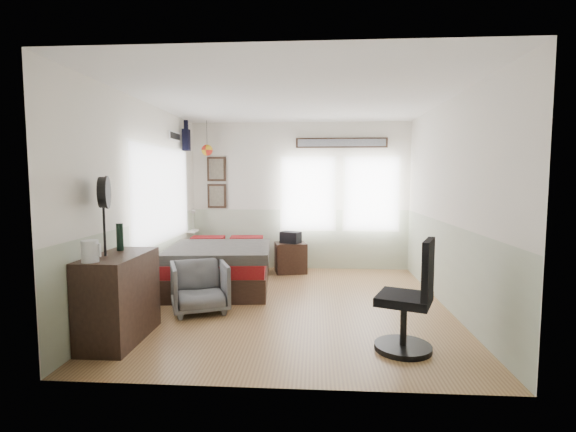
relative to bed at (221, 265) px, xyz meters
name	(u,v)px	position (x,y,z in m)	size (l,w,h in m)	color
ground_plane	(293,304)	(1.18, -0.89, -0.33)	(4.00, 4.50, 0.01)	#94653F
room_shell	(289,183)	(1.10, -0.70, 1.29)	(4.02, 4.52, 2.71)	silver
wall_decor	(238,155)	(0.08, 1.07, 1.78)	(3.55, 1.32, 1.44)	#372215
bed	(221,265)	(0.00, 0.00, 0.00)	(1.64, 2.19, 0.66)	black
dresser	(119,297)	(-0.56, -2.24, 0.13)	(0.48, 1.00, 0.90)	black
armchair	(200,287)	(0.01, -1.27, -0.01)	(0.68, 0.69, 0.63)	slate
nightstand	(291,258)	(1.03, 0.99, -0.06)	(0.53, 0.43, 0.53)	black
task_chair	(411,306)	(2.39, -2.34, 0.13)	(0.64, 0.64, 1.11)	black
kettle	(90,251)	(-0.63, -2.62, 0.68)	(0.18, 0.16, 0.21)	silver
bottle	(120,237)	(-0.65, -2.00, 0.73)	(0.07, 0.07, 0.30)	black
stand_fan	(104,194)	(-0.65, -2.30, 1.20)	(0.18, 0.32, 0.81)	black
black_bag	(291,237)	(1.03, 0.99, 0.31)	(0.34, 0.22, 0.20)	black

